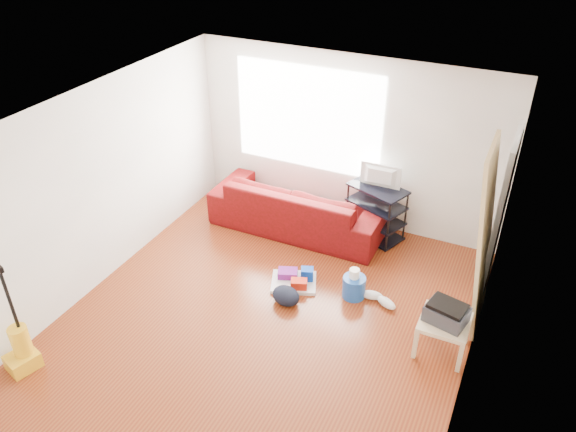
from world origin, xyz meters
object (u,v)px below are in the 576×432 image
at_px(backpack, 286,302).
at_px(tv_stand, 376,211).
at_px(cleaning_tray, 295,280).
at_px(bucket, 353,296).
at_px(sofa, 298,227).
at_px(side_table, 444,325).
at_px(vacuum, 21,349).

bearing_deg(backpack, tv_stand, 96.47).
bearing_deg(backpack, cleaning_tray, 119.14).
relative_size(bucket, cleaning_tray, 0.41).
height_order(sofa, bucket, sofa).
bearing_deg(cleaning_tray, side_table, -10.78).
height_order(bucket, backpack, bucket).
distance_m(sofa, side_table, 2.93).
height_order(side_table, bucket, side_table).
height_order(sofa, cleaning_tray, sofa).
relative_size(sofa, vacuum, 1.92).
distance_m(sofa, vacuum, 4.02).
distance_m(tv_stand, vacuum, 4.75).
bearing_deg(vacuum, backpack, 62.29).
bearing_deg(cleaning_tray, bucket, 6.24).
height_order(sofa, tv_stand, tv_stand).
height_order(sofa, backpack, sofa).
bearing_deg(vacuum, tv_stand, 73.64).
bearing_deg(cleaning_tray, vacuum, -129.03).
xyz_separation_m(tv_stand, bucket, (0.19, -1.40, -0.41)).
relative_size(cleaning_tray, vacuum, 0.53).
distance_m(tv_stand, bucket, 1.47).
relative_size(side_table, vacuum, 0.40).
bearing_deg(backpack, side_table, 22.43).
bearing_deg(backpack, sofa, 131.35).
distance_m(sofa, cleaning_tray, 1.32).
relative_size(sofa, side_table, 4.80).
distance_m(side_table, bucket, 1.30).
bearing_deg(cleaning_tray, tv_stand, 69.14).
relative_size(side_table, cleaning_tray, 0.76).
xyz_separation_m(backpack, vacuum, (-2.07, -2.12, 0.24)).
bearing_deg(tv_stand, sofa, -144.87).
bearing_deg(sofa, backpack, 109.35).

